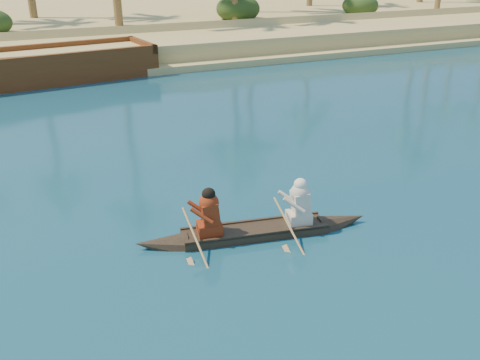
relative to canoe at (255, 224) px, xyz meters
name	(u,v)px	position (x,y,z in m)	size (l,w,h in m)	color
sandy_embankment	(129,13)	(7.05, 42.06, 0.24)	(150.00, 51.00, 1.50)	tan
shrub_cluster	(180,25)	(7.05, 26.68, 0.91)	(100.00, 6.00, 2.40)	#213613
canoe	(255,224)	(0.00, 0.00, 0.00)	(5.48, 1.64, 1.50)	#30281A
barge_mid	(42,68)	(-2.84, 18.38, 0.34)	(11.22, 4.94, 1.81)	maroon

